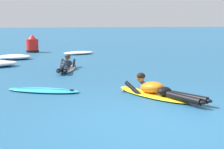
{
  "coord_description": "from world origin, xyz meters",
  "views": [
    {
      "loc": [
        -1.77,
        -5.55,
        1.73
      ],
      "look_at": [
        -0.05,
        4.12,
        0.16
      ],
      "focal_mm": 55.58,
      "sensor_mm": 36.0,
      "label": 1
    }
  ],
  "objects_px": {
    "drifting_surfboard": "(44,90)",
    "channel_marker_buoy": "(32,45)",
    "surfer_far": "(66,66)",
    "surfer_near": "(157,91)"
  },
  "relations": [
    {
      "from": "surfer_far",
      "to": "surfer_near",
      "type": "bearing_deg",
      "value": -68.92
    },
    {
      "from": "drifting_surfboard",
      "to": "channel_marker_buoy",
      "type": "height_order",
      "value": "channel_marker_buoy"
    },
    {
      "from": "surfer_near",
      "to": "surfer_far",
      "type": "bearing_deg",
      "value": 111.08
    },
    {
      "from": "drifting_surfboard",
      "to": "channel_marker_buoy",
      "type": "xyz_separation_m",
      "value": [
        -0.75,
        10.4,
        0.33
      ]
    },
    {
      "from": "channel_marker_buoy",
      "to": "drifting_surfboard",
      "type": "bearing_deg",
      "value": -85.87
    },
    {
      "from": "surfer_far",
      "to": "drifting_surfboard",
      "type": "relative_size",
      "value": 1.39
    },
    {
      "from": "surfer_far",
      "to": "channel_marker_buoy",
      "type": "height_order",
      "value": "channel_marker_buoy"
    },
    {
      "from": "surfer_far",
      "to": "channel_marker_buoy",
      "type": "xyz_separation_m",
      "value": [
        -1.46,
        6.77,
        0.23
      ]
    },
    {
      "from": "surfer_far",
      "to": "drifting_surfboard",
      "type": "bearing_deg",
      "value": -101.02
    },
    {
      "from": "surfer_near",
      "to": "surfer_far",
      "type": "height_order",
      "value": "same"
    }
  ]
}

